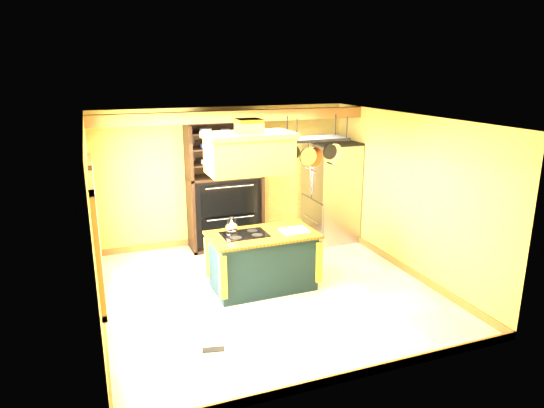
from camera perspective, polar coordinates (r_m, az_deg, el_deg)
floor at (r=7.83m, az=-0.41°, el=-10.12°), size 5.00×5.00×0.00m
ceiling at (r=7.08m, az=-0.46°, el=9.95°), size 5.00×5.00×0.00m
wall_back at (r=9.65m, az=-5.57°, el=3.31°), size 5.00×0.02×2.70m
wall_front at (r=5.20m, az=9.22°, el=-7.84°), size 5.00×0.02×2.70m
wall_left at (r=6.93m, az=-20.26°, el=-2.60°), size 0.02×5.00×2.70m
wall_right at (r=8.50m, az=15.59°, el=1.09°), size 0.02×5.00×2.70m
ceiling_beam at (r=8.70m, az=-4.38°, el=10.25°), size 5.00×0.15×0.20m
window_near at (r=6.15m, az=-19.84°, el=-4.34°), size 0.06×1.06×1.56m
window_far at (r=7.49m, az=-20.11°, el=-0.85°), size 0.06×1.06×1.56m
kitchen_island at (r=7.74m, az=-1.13°, el=-6.64°), size 1.71×0.97×1.11m
range_hood at (r=7.19m, az=-2.70°, el=6.24°), size 1.31×0.74×0.80m
pot_rack at (r=7.60m, az=5.27°, el=6.89°), size 1.00×0.46×0.80m
refrigerator at (r=9.93m, az=6.94°, el=1.32°), size 0.85×1.01×1.98m
hutch at (r=9.47m, az=-5.59°, el=0.57°), size 1.41×0.64×2.50m
floor_register at (r=6.39m, az=-6.93°, el=-16.64°), size 0.30×0.17×0.01m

